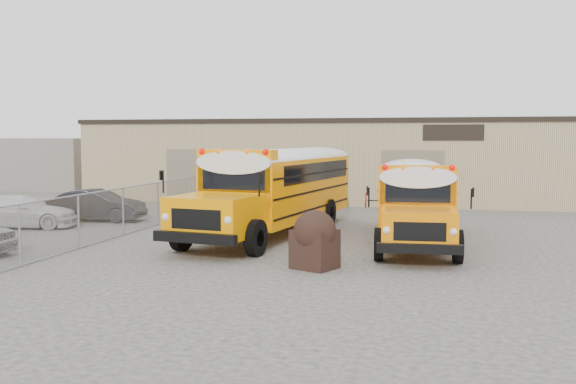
% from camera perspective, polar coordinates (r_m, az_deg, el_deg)
% --- Properties ---
extents(ground, '(120.00, 120.00, 0.00)m').
position_cam_1_polar(ground, '(19.67, -2.90, -5.81)').
color(ground, '#3C3A37').
rests_on(ground, ground).
extents(warehouse, '(30.20, 10.20, 4.67)m').
position_cam_1_polar(warehouse, '(38.94, 5.44, 2.97)').
color(warehouse, tan).
rests_on(warehouse, ground).
extents(chainlink_fence, '(0.07, 18.07, 1.81)m').
position_cam_1_polar(chainlink_fence, '(24.56, -14.44, -1.70)').
color(chainlink_fence, gray).
rests_on(chainlink_fence, ground).
extents(distant_building_left, '(8.00, 6.00, 3.60)m').
position_cam_1_polar(distant_building_left, '(49.01, -20.61, 2.39)').
color(distant_building_left, slate).
rests_on(distant_building_left, ground).
extents(school_bus_left, '(4.36, 11.52, 3.29)m').
position_cam_1_polar(school_bus_left, '(30.67, 3.93, 1.60)').
color(school_bus_left, '#FF9500').
rests_on(school_bus_left, ground).
extents(school_bus_right, '(3.09, 9.81, 2.83)m').
position_cam_1_polar(school_bus_right, '(28.84, 10.83, 0.79)').
color(school_bus_right, orange).
rests_on(school_bus_right, ground).
extents(tarp_bundle, '(1.39, 1.34, 1.64)m').
position_cam_1_polar(tarp_bundle, '(17.86, 2.39, -4.17)').
color(tarp_bundle, black).
rests_on(tarp_bundle, ground).
extents(car_white, '(4.83, 2.95, 1.31)m').
position_cam_1_polar(car_white, '(28.11, -22.73, -1.62)').
color(car_white, silver).
rests_on(car_white, ground).
extents(car_dark, '(4.26, 1.73, 1.37)m').
position_cam_1_polar(car_dark, '(29.29, -16.63, -1.13)').
color(car_dark, black).
rests_on(car_dark, ground).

